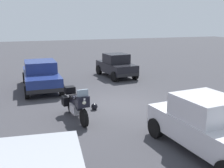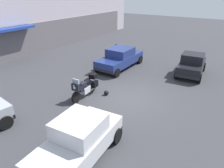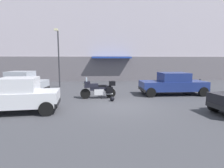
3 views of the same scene
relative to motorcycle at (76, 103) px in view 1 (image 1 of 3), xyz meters
The scene contains 6 objects.
ground_plane 2.43m from the motorcycle, 64.06° to the right, with size 80.00×80.00×0.00m, color #38383D.
motorcycle is the anchor object (origin of this frame).
helmet 1.31m from the motorcycle, 50.37° to the right, with size 0.28×0.28×0.28m, color black.
car_sedan_far 5.30m from the motorcycle, ahead, with size 4.59×1.94×1.56m.
car_compact_side 7.96m from the motorcycle, 32.04° to the right, with size 3.58×1.98×1.56m.
car_wagon_end 4.85m from the motorcycle, 142.45° to the right, with size 3.97×2.07×1.64m.
Camera 1 is at (-10.51, 4.12, 3.74)m, focal length 42.04 mm.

